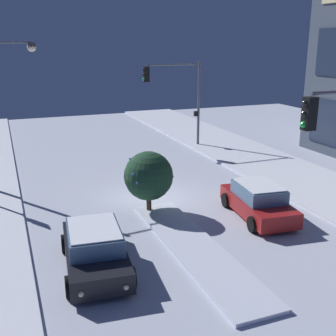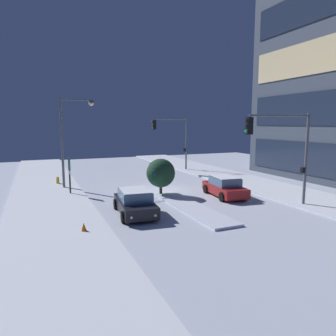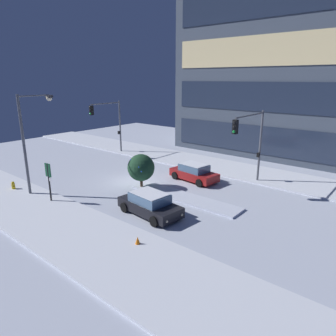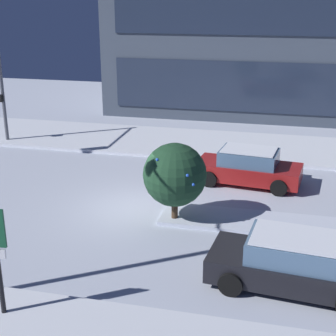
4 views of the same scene
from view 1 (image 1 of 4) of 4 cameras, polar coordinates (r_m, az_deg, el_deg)
name	(u,v)px [view 1 (image 1 of 4)]	position (r m, az deg, el deg)	size (l,w,h in m)	color
ground	(153,199)	(20.75, -2.09, -4.14)	(52.00, 52.00, 0.00)	silver
curb_strip_far	(298,178)	(24.78, 17.03, -1.24)	(52.00, 5.20, 0.14)	silver
median_strip	(195,248)	(15.87, 3.64, -10.68)	(9.00, 1.80, 0.14)	silver
car_near	(95,249)	(14.58, -9.82, -10.67)	(4.68, 2.47, 1.49)	black
car_far	(258,201)	(18.84, 12.03, -4.39)	(4.52, 2.44, 1.49)	maroon
traffic_light_corner_far_left	(178,90)	(30.06, 1.34, 10.48)	(0.32, 4.31, 6.08)	#565960
decorated_tree_median	(149,176)	(18.54, -2.63, -1.08)	(2.17, 2.21, 2.80)	#473323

